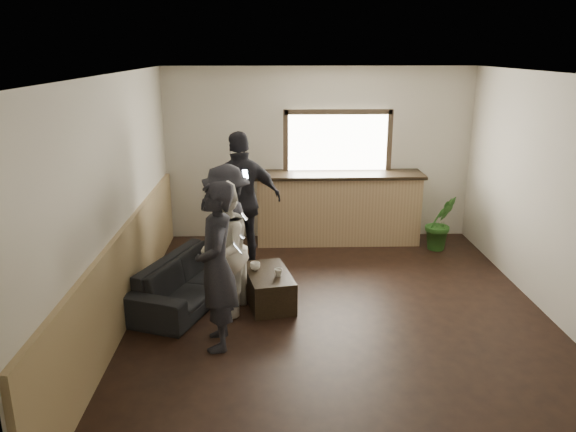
{
  "coord_description": "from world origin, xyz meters",
  "views": [
    {
      "loc": [
        -0.78,
        -6.07,
        3.06
      ],
      "look_at": [
        -0.58,
        0.4,
        1.12
      ],
      "focal_mm": 35.0,
      "sensor_mm": 36.0,
      "label": 1
    }
  ],
  "objects_px": {
    "person_c": "(227,229)",
    "person_d": "(242,201)",
    "sofa": "(191,279)",
    "potted_plant": "(440,223)",
    "person_b": "(223,250)",
    "person_a": "(217,267)",
    "cup_b": "(278,273)",
    "bar_counter": "(338,203)",
    "coffee_table": "(268,288)",
    "cup_a": "(255,266)"
  },
  "relations": [
    {
      "from": "person_c",
      "to": "person_d",
      "type": "relative_size",
      "value": 0.84
    },
    {
      "from": "sofa",
      "to": "person_c",
      "type": "distance_m",
      "value": 0.79
    },
    {
      "from": "potted_plant",
      "to": "person_b",
      "type": "bearing_deg",
      "value": -146.02
    },
    {
      "from": "person_a",
      "to": "person_d",
      "type": "bearing_deg",
      "value": 170.37
    },
    {
      "from": "cup_b",
      "to": "person_b",
      "type": "bearing_deg",
      "value": -165.17
    },
    {
      "from": "cup_b",
      "to": "person_d",
      "type": "xyz_separation_m",
      "value": [
        -0.49,
        1.34,
        0.54
      ]
    },
    {
      "from": "bar_counter",
      "to": "person_a",
      "type": "distance_m",
      "value": 3.74
    },
    {
      "from": "person_a",
      "to": "coffee_table",
      "type": "bearing_deg",
      "value": 146.94
    },
    {
      "from": "bar_counter",
      "to": "coffee_table",
      "type": "bearing_deg",
      "value": -115.8
    },
    {
      "from": "potted_plant",
      "to": "person_b",
      "type": "distance_m",
      "value": 3.91
    },
    {
      "from": "cup_a",
      "to": "bar_counter",
      "type": "bearing_deg",
      "value": 60.0
    },
    {
      "from": "coffee_table",
      "to": "person_d",
      "type": "relative_size",
      "value": 0.46
    },
    {
      "from": "person_a",
      "to": "person_c",
      "type": "height_order",
      "value": "person_a"
    },
    {
      "from": "cup_b",
      "to": "person_a",
      "type": "relative_size",
      "value": 0.05
    },
    {
      "from": "cup_a",
      "to": "cup_b",
      "type": "relative_size",
      "value": 1.26
    },
    {
      "from": "sofa",
      "to": "person_a",
      "type": "relative_size",
      "value": 1.06
    },
    {
      "from": "cup_a",
      "to": "person_c",
      "type": "relative_size",
      "value": 0.07
    },
    {
      "from": "cup_a",
      "to": "person_c",
      "type": "xyz_separation_m",
      "value": [
        -0.36,
        0.35,
        0.38
      ]
    },
    {
      "from": "person_a",
      "to": "person_c",
      "type": "relative_size",
      "value": 1.08
    },
    {
      "from": "bar_counter",
      "to": "sofa",
      "type": "xyz_separation_m",
      "value": [
        -2.1,
        -2.22,
        -0.36
      ]
    },
    {
      "from": "person_c",
      "to": "coffee_table",
      "type": "bearing_deg",
      "value": 58.67
    },
    {
      "from": "cup_a",
      "to": "potted_plant",
      "type": "relative_size",
      "value": 0.14
    },
    {
      "from": "cup_a",
      "to": "potted_plant",
      "type": "height_order",
      "value": "potted_plant"
    },
    {
      "from": "cup_b",
      "to": "person_c",
      "type": "distance_m",
      "value": 0.94
    },
    {
      "from": "bar_counter",
      "to": "cup_a",
      "type": "xyz_separation_m",
      "value": [
        -1.29,
        -2.24,
        -0.18
      ]
    },
    {
      "from": "coffee_table",
      "to": "person_b",
      "type": "relative_size",
      "value": 0.57
    },
    {
      "from": "potted_plant",
      "to": "person_b",
      "type": "height_order",
      "value": "person_b"
    },
    {
      "from": "cup_b",
      "to": "person_b",
      "type": "relative_size",
      "value": 0.06
    },
    {
      "from": "person_d",
      "to": "person_b",
      "type": "bearing_deg",
      "value": 65.55
    },
    {
      "from": "person_c",
      "to": "bar_counter",
      "type": "bearing_deg",
      "value": 147.91
    },
    {
      "from": "potted_plant",
      "to": "person_d",
      "type": "xyz_separation_m",
      "value": [
        -3.07,
        -0.66,
        0.55
      ]
    },
    {
      "from": "sofa",
      "to": "coffee_table",
      "type": "xyz_separation_m",
      "value": [
        0.98,
        -0.11,
        -0.08
      ]
    },
    {
      "from": "coffee_table",
      "to": "person_c",
      "type": "xyz_separation_m",
      "value": [
        -0.53,
        0.45,
        0.63
      ]
    },
    {
      "from": "person_b",
      "to": "person_c",
      "type": "relative_size",
      "value": 0.97
    },
    {
      "from": "bar_counter",
      "to": "cup_b",
      "type": "relative_size",
      "value": 27.32
    },
    {
      "from": "sofa",
      "to": "person_a",
      "type": "xyz_separation_m",
      "value": [
        0.45,
        -1.13,
        0.62
      ]
    },
    {
      "from": "coffee_table",
      "to": "cup_a",
      "type": "relative_size",
      "value": 7.35
    },
    {
      "from": "sofa",
      "to": "potted_plant",
      "type": "distance_m",
      "value": 4.08
    },
    {
      "from": "person_b",
      "to": "sofa",
      "type": "bearing_deg",
      "value": -119.38
    },
    {
      "from": "cup_b",
      "to": "person_c",
      "type": "bearing_deg",
      "value": 138.75
    },
    {
      "from": "cup_b",
      "to": "person_b",
      "type": "xyz_separation_m",
      "value": [
        -0.65,
        -0.17,
        0.36
      ]
    },
    {
      "from": "person_d",
      "to": "person_a",
      "type": "bearing_deg",
      "value": 67.42
    },
    {
      "from": "sofa",
      "to": "coffee_table",
      "type": "relative_size",
      "value": 2.08
    },
    {
      "from": "person_a",
      "to": "person_d",
      "type": "height_order",
      "value": "person_d"
    },
    {
      "from": "bar_counter",
      "to": "person_a",
      "type": "height_order",
      "value": "bar_counter"
    },
    {
      "from": "bar_counter",
      "to": "potted_plant",
      "type": "distance_m",
      "value": 1.65
    },
    {
      "from": "sofa",
      "to": "potted_plant",
      "type": "height_order",
      "value": "potted_plant"
    },
    {
      "from": "person_a",
      "to": "person_b",
      "type": "xyz_separation_m",
      "value": [
        -0.0,
        0.73,
        -0.09
      ]
    },
    {
      "from": "person_b",
      "to": "person_c",
      "type": "distance_m",
      "value": 0.74
    },
    {
      "from": "cup_b",
      "to": "person_d",
      "type": "distance_m",
      "value": 1.53
    }
  ]
}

